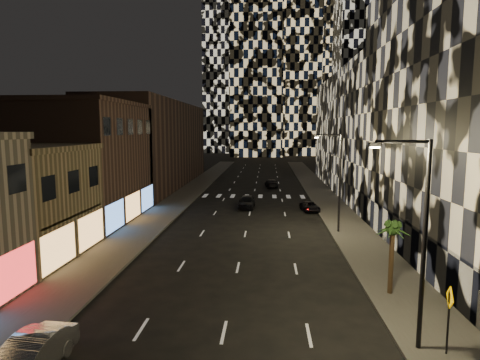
# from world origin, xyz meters

# --- Properties ---
(sidewalk_left) EXTENTS (4.00, 120.00, 0.15)m
(sidewalk_left) POSITION_xyz_m (-10.00, 50.00, 0.07)
(sidewalk_left) COLOR #47443F
(sidewalk_left) RESTS_ON ground
(sidewalk_right) EXTENTS (4.00, 120.00, 0.15)m
(sidewalk_right) POSITION_xyz_m (10.00, 50.00, 0.07)
(sidewalk_right) COLOR #47443F
(sidewalk_right) RESTS_ON ground
(curb_left) EXTENTS (0.20, 120.00, 0.15)m
(curb_left) POSITION_xyz_m (-7.90, 50.00, 0.07)
(curb_left) COLOR #4C4C47
(curb_left) RESTS_ON ground
(curb_right) EXTENTS (0.20, 120.00, 0.15)m
(curb_right) POSITION_xyz_m (7.90, 50.00, 0.07)
(curb_right) COLOR #4C4C47
(curb_right) RESTS_ON ground
(retail_tan) EXTENTS (10.00, 10.00, 8.00)m
(retail_tan) POSITION_xyz_m (-17.00, 21.00, 4.00)
(retail_tan) COLOR #8A7553
(retail_tan) RESTS_ON ground
(retail_brown) EXTENTS (10.00, 15.00, 12.00)m
(retail_brown) POSITION_xyz_m (-17.00, 33.50, 6.00)
(retail_brown) COLOR #4E362C
(retail_brown) RESTS_ON ground
(retail_filler_left) EXTENTS (10.00, 40.00, 14.00)m
(retail_filler_left) POSITION_xyz_m (-17.00, 60.00, 7.00)
(retail_filler_left) COLOR #4E362C
(retail_filler_left) RESTS_ON ground
(midrise_base) EXTENTS (0.60, 25.00, 3.00)m
(midrise_base) POSITION_xyz_m (12.30, 24.50, 1.50)
(midrise_base) COLOR #383838
(midrise_base) RESTS_ON ground
(midrise_filler_right) EXTENTS (16.00, 40.00, 18.00)m
(midrise_filler_right) POSITION_xyz_m (20.00, 57.00, 9.00)
(midrise_filler_right) COLOR #232326
(midrise_filler_right) RESTS_ON ground
(tower_right_mid) EXTENTS (20.00, 20.00, 100.00)m
(tower_right_mid) POSITION_xyz_m (35.00, 135.00, 50.00)
(tower_right_mid) COLOR black
(tower_right_mid) RESTS_ON ground
(tower_left_back) EXTENTS (24.00, 24.00, 120.00)m
(tower_left_back) POSITION_xyz_m (-12.00, 165.00, 60.00)
(tower_left_back) COLOR black
(tower_left_back) RESTS_ON ground
(tower_center_low) EXTENTS (18.00, 18.00, 95.00)m
(tower_center_low) POSITION_xyz_m (-2.00, 140.00, 47.50)
(tower_center_low) COLOR black
(tower_center_low) RESTS_ON ground
(streetlight_near) EXTENTS (2.55, 0.25, 9.00)m
(streetlight_near) POSITION_xyz_m (8.35, 10.00, 5.35)
(streetlight_near) COLOR black
(streetlight_near) RESTS_ON sidewalk_right
(streetlight_far) EXTENTS (2.55, 0.25, 9.00)m
(streetlight_far) POSITION_xyz_m (8.35, 30.00, 5.35)
(streetlight_far) COLOR black
(streetlight_far) RESTS_ON sidewalk_right
(car_silver_parked) EXTENTS (1.90, 4.72, 1.52)m
(car_silver_parked) POSITION_xyz_m (-7.20, 7.14, 0.76)
(car_silver_parked) COLOR #A0A0A5
(car_silver_parked) RESTS_ON ground
(car_dark_midlane) EXTENTS (2.12, 4.70, 1.57)m
(car_dark_midlane) POSITION_xyz_m (-0.50, 41.20, 0.78)
(car_dark_midlane) COLOR black
(car_dark_midlane) RESTS_ON ground
(car_dark_oncoming) EXTENTS (2.37, 4.75, 1.32)m
(car_dark_oncoming) POSITION_xyz_m (2.66, 59.26, 0.66)
(car_dark_oncoming) COLOR black
(car_dark_oncoming) RESTS_ON ground
(car_dark_rightlane) EXTENTS (2.32, 4.13, 1.09)m
(car_dark_rightlane) POSITION_xyz_m (7.00, 39.89, 0.55)
(car_dark_rightlane) COLOR black
(car_dark_rightlane) RESTS_ON ground
(ped_sign) EXTENTS (0.21, 0.98, 2.97)m
(ped_sign) POSITION_xyz_m (9.59, 9.57, 2.19)
(ped_sign) COLOR black
(ped_sign) RESTS_ON sidewalk_right
(palm_tree) EXTENTS (2.17, 2.15, 4.25)m
(palm_tree) POSITION_xyz_m (9.12, 15.90, 3.66)
(palm_tree) COLOR #47331E
(palm_tree) RESTS_ON sidewalk_right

